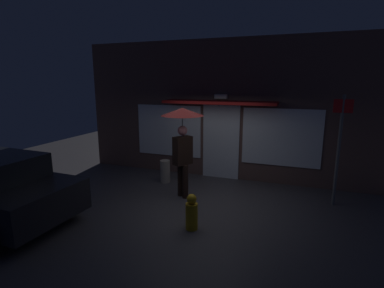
{
  "coord_description": "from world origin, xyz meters",
  "views": [
    {
      "loc": [
        2.14,
        -6.11,
        2.86
      ],
      "look_at": [
        -0.25,
        0.36,
        1.39
      ],
      "focal_mm": 27.29,
      "sensor_mm": 36.0,
      "label": 1
    }
  ],
  "objects_px": {
    "fire_hydrant": "(192,213)",
    "sidewalk_bollard": "(165,171)",
    "street_sign_post": "(339,145)",
    "person_with_umbrella": "(183,130)"
  },
  "relations": [
    {
      "from": "person_with_umbrella",
      "to": "sidewalk_bollard",
      "type": "relative_size",
      "value": 3.49
    },
    {
      "from": "fire_hydrant",
      "to": "street_sign_post",
      "type": "bearing_deg",
      "value": 39.22
    },
    {
      "from": "person_with_umbrella",
      "to": "sidewalk_bollard",
      "type": "height_order",
      "value": "person_with_umbrella"
    },
    {
      "from": "street_sign_post",
      "to": "sidewalk_bollard",
      "type": "height_order",
      "value": "street_sign_post"
    },
    {
      "from": "person_with_umbrella",
      "to": "street_sign_post",
      "type": "distance_m",
      "value": 3.62
    },
    {
      "from": "person_with_umbrella",
      "to": "fire_hydrant",
      "type": "xyz_separation_m",
      "value": [
        0.78,
        -1.48,
        -1.38
      ]
    },
    {
      "from": "fire_hydrant",
      "to": "person_with_umbrella",
      "type": "bearing_deg",
      "value": 117.96
    },
    {
      "from": "fire_hydrant",
      "to": "sidewalk_bollard",
      "type": "bearing_deg",
      "value": 125.83
    },
    {
      "from": "street_sign_post",
      "to": "fire_hydrant",
      "type": "distance_m",
      "value": 3.72
    },
    {
      "from": "sidewalk_bollard",
      "to": "fire_hydrant",
      "type": "bearing_deg",
      "value": -54.17
    }
  ]
}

